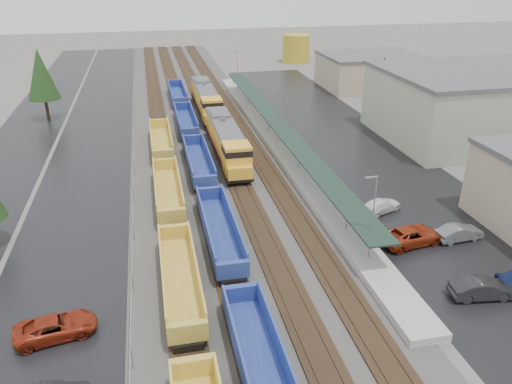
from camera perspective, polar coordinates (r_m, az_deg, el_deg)
ballast_strip at (r=76.19m, az=-6.45°, el=7.25°), size 20.00×160.00×0.08m
trackbed at (r=76.15m, az=-6.45°, el=7.33°), size 14.60×160.00×0.22m
west_parking_lot at (r=76.28m, az=-17.77°, el=6.20°), size 10.00×160.00×0.02m
west_road at (r=77.96m, az=-25.10°, el=5.41°), size 9.00×160.00×0.02m
east_commuter_lot at (r=71.34m, az=9.90°, el=5.78°), size 16.00×100.00×0.02m
station_platform at (r=68.21m, az=2.47°, el=5.88°), size 3.00×80.00×8.00m
chainlink_fence at (r=73.95m, az=-13.76°, el=7.42°), size 0.08×160.04×2.02m
industrial_buildings at (r=75.78m, az=24.77°, el=8.34°), size 32.52×75.30×9.50m
distant_hills at (r=230.11m, az=0.84°, el=19.15°), size 301.00×140.00×25.20m
tree_west_far at (r=85.33m, az=-23.38°, el=12.24°), size 4.84×4.84×11.00m
tree_east at (r=80.29m, az=14.24°, el=12.32°), size 4.40×4.40×10.00m
locomotive_lead at (r=62.91m, az=-3.35°, el=5.82°), size 3.03×19.96×4.52m
locomotive_trail at (r=82.87m, az=-5.72°, el=10.43°), size 3.03×19.96×4.52m
well_string_yellow at (r=38.54m, az=-8.67°, el=-9.77°), size 2.66×78.87×2.36m
well_string_blue at (r=52.17m, az=-5.59°, el=0.12°), size 2.63×100.26×2.33m
storage_tank at (r=128.63m, az=4.59°, el=16.03°), size 6.63×6.63×6.63m
parked_car_west_c at (r=36.93m, az=-21.92°, el=-14.15°), size 3.41×5.68×1.48m
parked_car_east_a at (r=41.34m, az=24.44°, el=-10.02°), size 2.26×4.96×1.58m
parked_car_east_b at (r=46.43m, az=17.29°, el=-4.80°), size 3.58×6.12×1.60m
parked_car_east_c at (r=51.43m, az=14.07°, el=-1.54°), size 3.53×5.04×1.35m
parked_car_east_e at (r=48.54m, az=22.18°, el=-4.34°), size 1.91×4.50×1.44m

